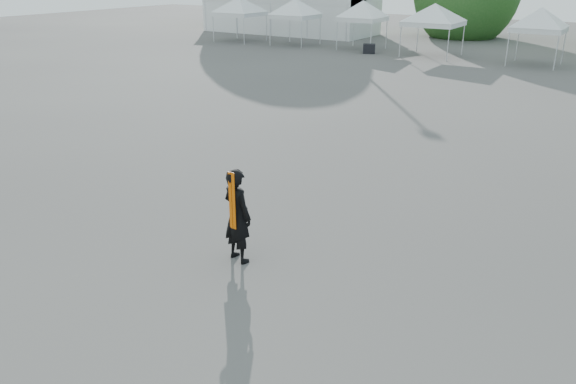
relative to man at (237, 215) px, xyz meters
The scene contains 9 objects.
ground 1.43m from the man, 77.14° to the left, with size 120.00×120.00×0.00m, color #474442.
marquee 42.10m from the man, 121.15° to the left, with size 15.00×6.25×4.23m.
tent_a 35.99m from the man, 127.15° to the left, with size 4.50×4.50×3.88m.
tent_b 33.60m from the man, 120.07° to the left, with size 4.15×4.15×3.88m.
tent_c 31.85m from the man, 111.37° to the left, with size 3.99×3.99×3.88m.
tent_d 29.72m from the man, 102.11° to the left, with size 4.73×4.73×3.88m.
tent_e 28.84m from the man, 89.56° to the left, with size 4.04×4.04×3.88m.
man is the anchor object (origin of this frame).
crate_west 29.76m from the man, 110.06° to the left, with size 0.81×0.63×0.63m, color black.
Camera 1 is at (6.01, -8.90, 5.49)m, focal length 35.00 mm.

